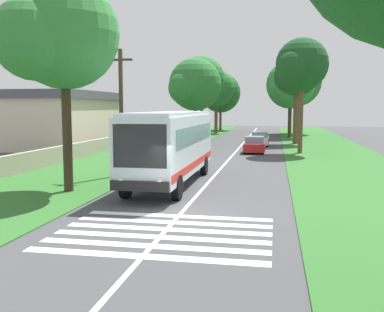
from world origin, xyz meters
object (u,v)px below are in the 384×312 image
at_px(coach_bus, 172,143).
at_px(roadside_building, 64,119).
at_px(roadside_tree_right_0, 289,86).
at_px(roadside_tree_left_3, 200,81).
at_px(roadside_tree_right_3, 295,76).
at_px(roadside_tree_left_4, 61,38).
at_px(roadside_tree_right_4, 295,83).
at_px(trailing_car_0, 255,145).
at_px(roadside_tree_left_0, 194,86).
at_px(roadside_tree_left_1, 220,94).
at_px(roadside_tree_right_2, 301,66).
at_px(utility_pole, 121,111).
at_px(roadside_tree_left_2, 215,89).
at_px(trailing_car_1, 260,139).

height_order(coach_bus, roadside_building, roadside_building).
bearing_deg(roadside_tree_right_0, roadside_tree_left_3, 103.58).
bearing_deg(roadside_tree_right_3, roadside_tree_left_4, 158.78).
distance_m(roadside_tree_right_3, roadside_tree_right_4, 18.75).
xyz_separation_m(roadside_tree_right_0, roadside_building, (-18.20, 22.46, -3.95)).
bearing_deg(trailing_car_0, roadside_tree_left_0, 40.44).
relative_size(roadside_tree_left_1, roadside_tree_right_3, 1.00).
bearing_deg(roadside_tree_left_0, roadside_tree_left_3, 6.00).
height_order(roadside_tree_right_2, roadside_tree_right_4, roadside_tree_right_4).
relative_size(roadside_tree_left_4, utility_pole, 1.36).
bearing_deg(roadside_tree_right_2, roadside_tree_left_2, 21.63).
height_order(coach_bus, roadside_tree_right_0, roadside_tree_right_0).
distance_m(coach_bus, trailing_car_1, 24.98).
bearing_deg(roadside_tree_left_1, roadside_tree_right_2, -162.91).
bearing_deg(roadside_tree_left_4, roadside_tree_right_2, -30.16).
bearing_deg(roadside_tree_right_3, roadside_building, 109.26).
bearing_deg(roadside_tree_right_3, roadside_tree_left_3, 57.07).
height_order(roadside_tree_left_3, roadside_tree_right_0, roadside_tree_left_3).
height_order(trailing_car_1, roadside_tree_left_3, roadside_tree_left_3).
xyz_separation_m(trailing_car_0, roadside_building, (2.04, 19.00, 2.14)).
bearing_deg(roadside_tree_left_1, roadside_tree_left_2, -178.02).
bearing_deg(trailing_car_1, roadside_tree_right_0, -14.23).
bearing_deg(roadside_building, roadside_tree_right_4, -41.42).
relative_size(roadside_tree_left_0, roadside_tree_right_0, 0.92).
distance_m(trailing_car_0, roadside_tree_left_1, 38.42).
height_order(roadside_tree_right_2, roadside_tree_right_3, roadside_tree_right_3).
height_order(roadside_tree_right_0, roadside_tree_right_4, roadside_tree_right_4).
bearing_deg(roadside_tree_right_4, trailing_car_0, 171.02).
xyz_separation_m(coach_bus, roadside_tree_right_3, (27.18, -7.24, 5.18)).
bearing_deg(roadside_tree_left_0, trailing_car_0, -139.56).
bearing_deg(roadside_tree_right_2, roadside_tree_right_4, -1.51).
bearing_deg(roadside_building, roadside_tree_left_0, -63.68).
bearing_deg(roadside_tree_left_4, roadside_tree_left_3, -0.13).
xyz_separation_m(roadside_tree_left_2, roadside_building, (-26.05, 11.66, -3.90)).
xyz_separation_m(trailing_car_1, roadside_tree_left_3, (10.05, 8.08, 6.59)).
distance_m(trailing_car_0, roadside_tree_right_4, 29.87).
height_order(coach_bus, roadside_tree_left_4, roadside_tree_left_4).
bearing_deg(roadside_tree_right_3, utility_pole, 156.96).
distance_m(roadside_tree_left_4, roadside_tree_right_0, 41.95).
bearing_deg(roadside_tree_right_0, roadside_building, 129.02).
bearing_deg(coach_bus, roadside_tree_right_3, -14.92).
relative_size(trailing_car_1, roadside_building, 0.32).
distance_m(trailing_car_1, roadside_tree_right_0, 14.52).
relative_size(roadside_tree_left_2, roadside_tree_right_3, 0.98).
xyz_separation_m(trailing_car_1, roadside_tree_right_4, (21.26, -4.31, 6.86)).
height_order(roadside_tree_left_0, roadside_tree_left_1, roadside_tree_left_1).
height_order(roadside_tree_left_0, roadside_tree_right_3, roadside_tree_right_3).
bearing_deg(roadside_tree_left_0, trailing_car_1, -94.71).
relative_size(trailing_car_1, roadside_tree_left_3, 0.41).
xyz_separation_m(trailing_car_1, roadside_tree_right_0, (12.78, -3.24, 6.08)).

